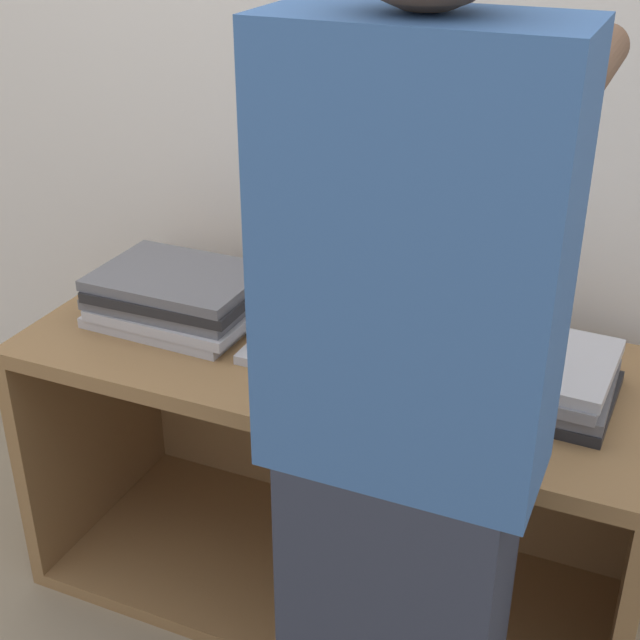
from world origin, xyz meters
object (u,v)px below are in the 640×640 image
at_px(laptop_stack_right, 518,371).
at_px(person, 405,440).
at_px(laptop_stack_left, 179,297).
at_px(laptop_open, 346,319).

xyz_separation_m(laptop_stack_right, person, (-0.08, -0.48, 0.13)).
bearing_deg(person, laptop_stack_left, 145.08).
height_order(laptop_stack_left, laptop_stack_right, laptop_stack_left).
bearing_deg(laptop_stack_right, laptop_stack_left, 179.70).
relative_size(laptop_stack_left, laptop_stack_right, 1.00).
xyz_separation_m(laptop_open, laptop_stack_right, (0.39, -0.06, -0.01)).
bearing_deg(person, laptop_stack_right, 81.11).
xyz_separation_m(laptop_open, person, (0.31, -0.54, 0.12)).
relative_size(laptop_stack_right, person, 0.23).
bearing_deg(laptop_open, laptop_stack_left, -171.92).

